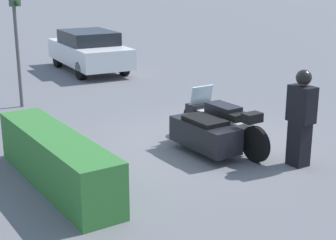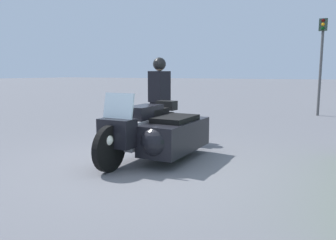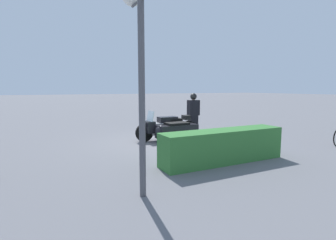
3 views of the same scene
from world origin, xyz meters
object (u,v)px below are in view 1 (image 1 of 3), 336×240
officer_rider (301,116)px  parked_car_background (89,50)px  traffic_light_near (17,31)px  police_motorcycle (210,128)px  hedge_bush_curbside (56,160)px

officer_rider → parked_car_background: bearing=-93.0°
officer_rider → traffic_light_near: traffic_light_near is taller
police_motorcycle → officer_rider: 1.86m
officer_rider → hedge_bush_curbside: size_ratio=0.49×
traffic_light_near → police_motorcycle: bearing=5.0°
police_motorcycle → parked_car_background: bearing=-10.3°
hedge_bush_curbside → traffic_light_near: size_ratio=1.21×
officer_rider → traffic_light_near: (7.09, 2.91, 1.07)m
officer_rider → hedge_bush_curbside: 4.45m
traffic_light_near → parked_car_background: (3.70, -3.72, -1.26)m
hedge_bush_curbside → traffic_light_near: 5.83m
hedge_bush_curbside → parked_car_background: bearing=-28.2°
police_motorcycle → officer_rider: bearing=-151.5°
officer_rider → police_motorcycle: bearing=-60.2°
police_motorcycle → officer_rider: officer_rider is taller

